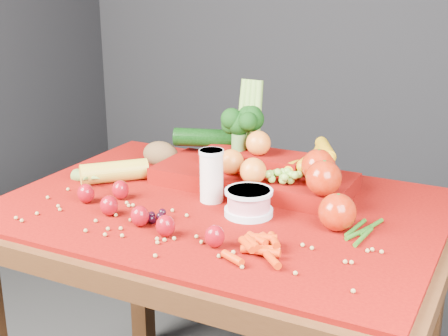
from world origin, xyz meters
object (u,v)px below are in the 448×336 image
at_px(milk_glass, 212,174).
at_px(yogurt_bowl, 249,202).
at_px(table, 220,244).
at_px(produce_mound, 264,167).

xyz_separation_m(milk_glass, yogurt_bowl, (0.12, -0.04, -0.04)).
height_order(table, produce_mound, produce_mound).
relative_size(table, yogurt_bowl, 9.57).
bearing_deg(yogurt_bowl, table, 161.81).
bearing_deg(milk_glass, yogurt_bowl, -18.92).
bearing_deg(table, milk_glass, 158.93).
relative_size(yogurt_bowl, produce_mound, 0.19).
height_order(table, milk_glass, milk_glass).
bearing_deg(table, produce_mound, 71.50).
xyz_separation_m(table, produce_mound, (0.05, 0.15, 0.17)).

